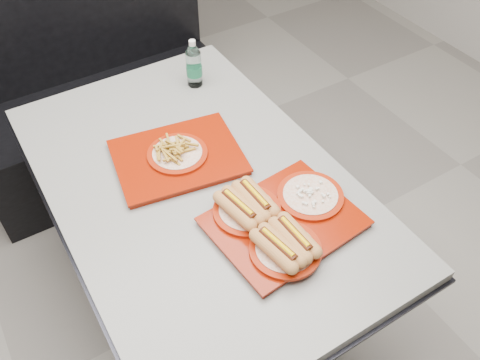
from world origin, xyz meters
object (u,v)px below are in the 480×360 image
booth_bench (99,95)px  tray_far (178,155)px  diner_table (199,212)px  tray_near (279,220)px  water_bottle (194,66)px

booth_bench → tray_far: size_ratio=2.87×
diner_table → booth_bench: 1.11m
diner_table → tray_near: tray_near is taller
tray_far → water_bottle: 0.45m
diner_table → water_bottle: 0.59m
tray_far → water_bottle: water_bottle is taller
booth_bench → water_bottle: bearing=-68.1°
diner_table → tray_near: (0.12, -0.31, 0.20)m
diner_table → booth_bench: booth_bench is taller
diner_table → tray_near: bearing=-69.2°
diner_table → water_bottle: water_bottle is taller
booth_bench → tray_far: (-0.01, -0.98, 0.37)m
diner_table → tray_near: 0.38m
booth_bench → water_bottle: booth_bench is taller
water_bottle → tray_far: bearing=-125.6°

